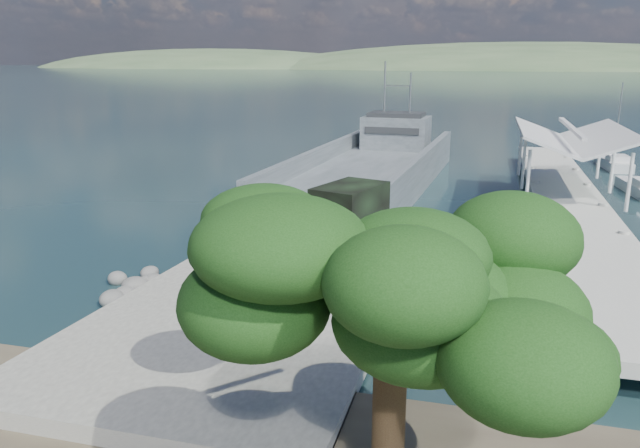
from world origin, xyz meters
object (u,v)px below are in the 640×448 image
(landing_craft, at_px, (369,176))
(overhang_tree, at_px, (369,268))
(military_truck, at_px, (334,231))
(sailboat_far, at_px, (614,164))
(soldier, at_px, (223,284))
(pier, at_px, (568,188))

(landing_craft, distance_m, overhang_tree, 35.36)
(military_truck, relative_size, sailboat_far, 1.04)
(military_truck, relative_size, soldier, 4.31)
(pier, xyz_separation_m, sailboat_far, (5.87, 18.56, -1.20))
(pier, height_order, landing_craft, landing_craft)
(soldier, height_order, sailboat_far, sailboat_far)
(sailboat_far, bearing_deg, pier, -112.50)
(military_truck, distance_m, overhang_tree, 15.09)
(soldier, distance_m, overhang_tree, 12.14)
(soldier, height_order, overhang_tree, overhang_tree)
(overhang_tree, bearing_deg, military_truck, 105.99)
(pier, distance_m, sailboat_far, 19.51)
(pier, bearing_deg, sailboat_far, 72.45)
(soldier, relative_size, overhang_tree, 0.23)
(military_truck, xyz_separation_m, overhang_tree, (4.05, -14.13, 3.40))
(pier, distance_m, landing_craft, 14.17)
(sailboat_far, relative_size, overhang_tree, 0.97)
(soldier, bearing_deg, landing_craft, 62.05)
(soldier, bearing_deg, overhang_tree, -78.98)
(military_truck, height_order, overhang_tree, overhang_tree)
(landing_craft, distance_m, military_truck, 20.49)
(military_truck, xyz_separation_m, soldier, (-2.88, -5.11, -0.82))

